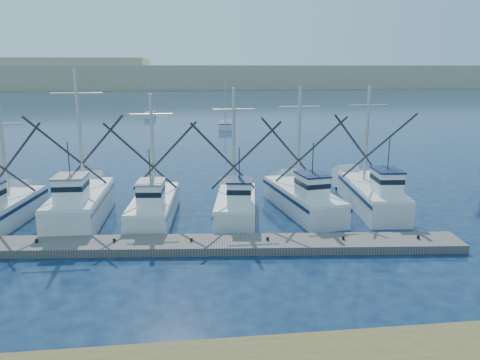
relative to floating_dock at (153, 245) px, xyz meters
name	(u,v)px	position (x,y,z in m)	size (l,w,h in m)	color
ground	(289,301)	(5.83, -6.36, -0.22)	(500.00, 500.00, 0.00)	#0B1734
floating_dock	(153,245)	(0.00, 0.00, 0.00)	(32.43, 2.16, 0.43)	#66625B
dune_ridge	(191,76)	(5.83, 203.64, 4.78)	(360.00, 60.00, 10.00)	tan
trawler_fleet	(155,204)	(-0.13, 5.09, 0.76)	(31.90, 8.74, 9.22)	silver
sailboat_near	(225,125)	(8.25, 49.38, 0.27)	(2.55, 6.10, 8.10)	silver
sailboat_far	(150,115)	(-4.49, 66.49, 0.29)	(1.98, 5.32, 8.10)	silver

